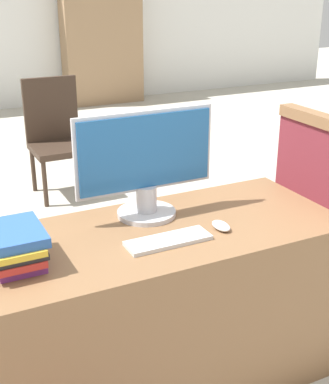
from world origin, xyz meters
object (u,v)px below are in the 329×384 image
Objects in this scene: book_stack at (15,246)px; keyboard at (168,241)px; monitor at (146,164)px; mouse at (221,226)px; far_chair at (56,133)px.

keyboard is at bearing -8.45° from book_stack.
mouse is (0.21, -0.26, -0.21)m from monitor.
keyboard is at bearing -115.69° from far_chair.
mouse is 0.38× the size of book_stack.
monitor reaches higher than keyboard.
far_chair reaches higher than book_stack.
book_stack is 0.28× the size of far_chair.
keyboard is at bearing -96.75° from monitor.
monitor is 0.35m from keyboard.
book_stack is at bearing -127.91° from far_chair.
monitor is at bearing 129.08° from mouse.
mouse is at bearing -50.92° from monitor.
book_stack reaches higher than mouse.
monitor is 1.83× the size of keyboard.
far_chair is at bearing 71.84° from book_stack.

